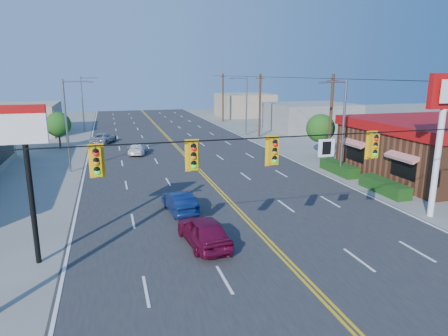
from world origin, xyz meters
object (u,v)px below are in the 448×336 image
object	(u,v)px
car_magenta	(204,232)
car_silver	(104,138)
kfc_pylon	(442,117)
car_white	(138,149)
kfc	(448,147)
car_blue	(179,203)
signal_span	(297,163)
pizza_hut_sign	(26,152)

from	to	relation	value
car_magenta	car_silver	xyz separation A→B (m)	(-4.95, 32.70, -0.13)
kfc_pylon	car_white	size ratio (longest dim) A/B	2.07
kfc	car_white	size ratio (longest dim) A/B	3.98
car_magenta	car_blue	distance (m)	5.20
kfc_pylon	kfc	bearing A→B (deg)	41.95
signal_span	car_silver	xyz separation A→B (m)	(-8.10, 36.35, -4.26)
car_blue	car_white	bearing A→B (deg)	-92.93
car_blue	car_silver	bearing A→B (deg)	-86.56
kfc	kfc_pylon	xyz separation A→B (m)	(-8.90, -8.00, 3.66)
kfc	car_magenta	distance (m)	24.68
kfc	kfc_pylon	distance (m)	12.52
kfc_pylon	car_silver	size ratio (longest dim) A/B	1.90
kfc_pylon	car_white	world-z (taller)	kfc_pylon
kfc_pylon	car_magenta	distance (m)	15.22
kfc_pylon	car_white	distance (m)	29.26
pizza_hut_sign	car_blue	xyz separation A→B (m)	(7.41, 4.84, -4.53)
kfc	car_magenta	xyz separation A→B (m)	(-23.17, -8.34, -1.63)
pizza_hut_sign	car_silver	size ratio (longest dim) A/B	1.53
kfc	car_magenta	size ratio (longest dim) A/B	3.71
kfc_pylon	pizza_hut_sign	bearing A→B (deg)	180.00
car_white	kfc	bearing A→B (deg)	159.75
pizza_hut_sign	car_magenta	bearing A→B (deg)	-2.55
kfc_pylon	car_magenta	bearing A→B (deg)	-178.62
kfc	car_silver	size ratio (longest dim) A/B	3.65
kfc	pizza_hut_sign	size ratio (longest dim) A/B	2.38
kfc	car_blue	distance (m)	23.76
pizza_hut_sign	kfc	bearing A→B (deg)	14.52
signal_span	kfc	size ratio (longest dim) A/B	1.49
kfc_pylon	car_silver	xyz separation A→B (m)	(-19.22, 32.35, -5.42)
signal_span	car_blue	distance (m)	10.40
pizza_hut_sign	car_silver	distance (m)	32.79
kfc	kfc_pylon	world-z (taller)	kfc_pylon
pizza_hut_sign	car_white	bearing A→B (deg)	75.27
car_magenta	car_white	xyz separation A→B (m)	(-1.39, 24.46, -0.15)
kfc	car_silver	world-z (taller)	kfc
kfc	kfc_pylon	bearing A→B (deg)	-138.05
car_magenta	car_blue	size ratio (longest dim) A/B	1.12
car_white	car_silver	bearing A→B (deg)	-53.63
kfc_pylon	car_silver	world-z (taller)	kfc_pylon
kfc_pylon	car_silver	distance (m)	38.02
signal_span	kfc	xyz separation A→B (m)	(20.02, 12.00, -2.51)
signal_span	car_white	distance (m)	28.80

